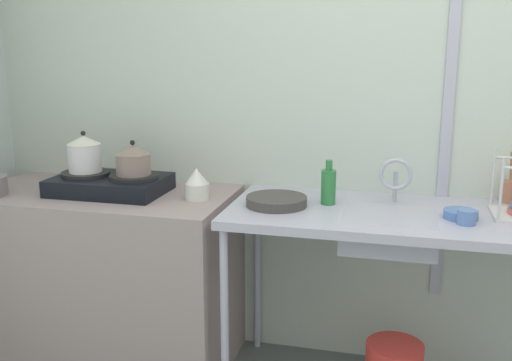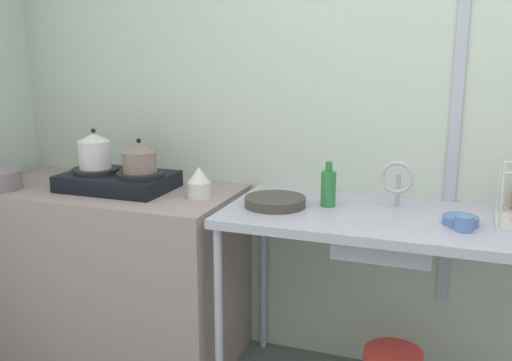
# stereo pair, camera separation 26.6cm
# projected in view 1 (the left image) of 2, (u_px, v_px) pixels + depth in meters

# --- Properties ---
(wall_back) EXTENTS (5.47, 0.10, 2.61)m
(wall_back) POSITION_uv_depth(u_px,v_px,m) (442.00, 110.00, 2.76)
(wall_back) COLOR #B8C3B4
(wall_back) RESTS_ON ground
(wall_metal_strip) EXTENTS (0.05, 0.01, 2.08)m
(wall_metal_strip) POSITION_uv_depth(u_px,v_px,m) (450.00, 83.00, 2.67)
(wall_metal_strip) COLOR #A7A6B7
(counter_concrete) EXTENTS (1.30, 0.67, 0.89)m
(counter_concrete) POSITION_uv_depth(u_px,v_px,m) (106.00, 277.00, 2.98)
(counter_concrete) COLOR gray
(counter_concrete) RESTS_ON ground
(counter_sink) EXTENTS (1.51, 0.67, 0.89)m
(counter_sink) POSITION_uv_depth(u_px,v_px,m) (399.00, 226.00, 2.55)
(counter_sink) COLOR #A7A6B7
(counter_sink) RESTS_ON ground
(stove) EXTENTS (0.54, 0.36, 0.10)m
(stove) POSITION_uv_depth(u_px,v_px,m) (110.00, 184.00, 2.85)
(stove) COLOR black
(stove) RESTS_ON counter_concrete
(pot_on_left_burner) EXTENTS (0.16, 0.16, 0.20)m
(pot_on_left_burner) POSITION_uv_depth(u_px,v_px,m) (84.00, 154.00, 2.85)
(pot_on_left_burner) COLOR silver
(pot_on_left_burner) RESTS_ON stove
(pot_on_right_burner) EXTENTS (0.17, 0.17, 0.17)m
(pot_on_right_burner) POSITION_uv_depth(u_px,v_px,m) (133.00, 160.00, 2.79)
(pot_on_right_burner) COLOR #7C675E
(pot_on_right_burner) RESTS_ON stove
(percolator) EXTENTS (0.11, 0.11, 0.15)m
(percolator) POSITION_uv_depth(u_px,v_px,m) (197.00, 184.00, 2.73)
(percolator) COLOR beige
(percolator) RESTS_ON counter_concrete
(sink_basin) EXTENTS (0.40, 0.37, 0.14)m
(sink_basin) POSITION_uv_depth(u_px,v_px,m) (389.00, 230.00, 2.51)
(sink_basin) COLOR #A7A6B7
(sink_basin) RESTS_ON counter_sink
(faucet) EXTENTS (0.15, 0.08, 0.22)m
(faucet) POSITION_uv_depth(u_px,v_px,m) (396.00, 176.00, 2.61)
(faucet) COLOR #A7A6B7
(faucet) RESTS_ON counter_sink
(frying_pan) EXTENTS (0.28, 0.28, 0.04)m
(frying_pan) POSITION_uv_depth(u_px,v_px,m) (277.00, 201.00, 2.63)
(frying_pan) COLOR #3A3733
(frying_pan) RESTS_ON counter_sink
(cup_by_rack) EXTENTS (0.07, 0.07, 0.06)m
(cup_by_rack) POSITION_uv_depth(u_px,v_px,m) (466.00, 217.00, 2.35)
(cup_by_rack) COLOR #5375AF
(cup_by_rack) RESTS_ON counter_sink
(small_bowl_on_drainboard) EXTENTS (0.14, 0.14, 0.04)m
(small_bowl_on_drainboard) POSITION_uv_depth(u_px,v_px,m) (461.00, 214.00, 2.43)
(small_bowl_on_drainboard) COLOR #486DB0
(small_bowl_on_drainboard) RESTS_ON counter_sink
(bottle_by_sink) EXTENTS (0.07, 0.07, 0.20)m
(bottle_by_sink) POSITION_uv_depth(u_px,v_px,m) (328.00, 186.00, 2.64)
(bottle_by_sink) COLOR #2B743A
(bottle_by_sink) RESTS_ON counter_sink
(utensil_jar) EXTENTS (0.06, 0.06, 0.24)m
(utensil_jar) POSITION_uv_depth(u_px,v_px,m) (509.00, 191.00, 2.67)
(utensil_jar) COLOR #A2664C
(utensil_jar) RESTS_ON counter_sink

